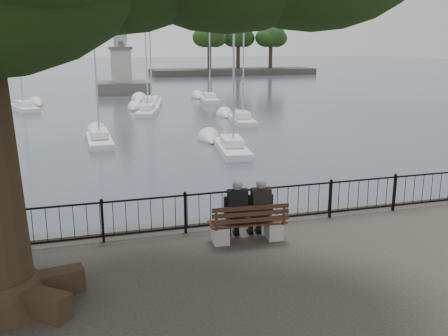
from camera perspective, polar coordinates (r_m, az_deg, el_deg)
name	(u,v)px	position (r m, az deg, el deg)	size (l,w,h in m)	color
harbor	(219,240)	(13.46, -0.62, -8.20)	(260.00, 260.00, 1.20)	#4D4B46
railing	(224,208)	(12.64, 0.00, -4.58)	(22.06, 0.06, 1.00)	black
bench	(248,228)	(11.96, 2.75, -6.83)	(1.87, 0.68, 0.97)	#A4A39D
person_left	(236,212)	(11.86, 1.36, -5.09)	(0.47, 0.78, 1.54)	black
person_right	(259,211)	(12.01, 4.00, -4.88)	(0.47, 0.78, 1.54)	black
lion_monument	(122,75)	(59.26, -11.62, 10.41)	(5.73, 5.73, 8.52)	#4D4B46
sailboat_b	(99,138)	(29.49, -14.04, 3.31)	(1.32, 4.69, 9.87)	white
sailboat_c	(232,146)	(26.36, 0.90, 2.50)	(2.02, 5.02, 10.24)	white
sailboat_d	(242,119)	(36.39, 2.04, 5.67)	(1.89, 4.90, 9.13)	white
sailboat_f	(148,110)	(41.25, -8.72, 6.57)	(2.69, 5.06, 10.79)	white
sailboat_g	(209,98)	(49.87, -1.70, 7.95)	(2.06, 5.26, 9.50)	white
sailboat_h	(24,106)	(46.41, -21.92, 6.61)	(2.98, 5.35, 13.07)	white
sailboat_i	(152,102)	(46.58, -8.29, 7.45)	(2.88, 6.14, 12.73)	white
far_shore	(237,52)	(93.07, 1.46, 13.07)	(30.00, 8.60, 9.18)	#322E29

